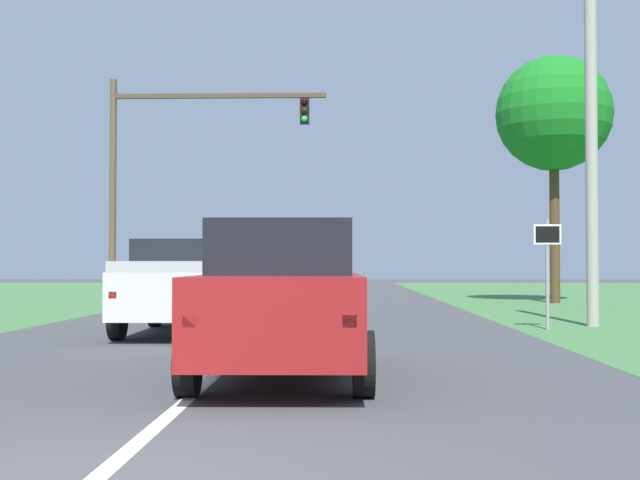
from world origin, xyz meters
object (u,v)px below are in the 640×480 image
Objects in this scene: keep_moving_sign at (547,258)px; oak_tree_right at (554,114)px; pickup_truck_lead at (183,286)px; traffic_light at (168,156)px; utility_pole_right at (591,150)px; red_suv_near at (284,296)px.

keep_moving_sign is 13.96m from oak_tree_right.
pickup_truck_lead is 7.91m from keep_moving_sign.
utility_pole_right is (11.86, -9.42, -1.13)m from traffic_light.
red_suv_near is 11.33m from utility_pole_right.
traffic_light is (-2.80, 11.53, 4.22)m from pickup_truck_lead.
oak_tree_right is at bearing 79.96° from utility_pole_right.
red_suv_near is at bearing -68.84° from pickup_truck_lead.
oak_tree_right is at bearing 50.78° from pickup_truck_lead.
traffic_light is at bearing 103.65° from pickup_truck_lead.
keep_moving_sign is 0.30× the size of utility_pole_right.
utility_pole_right is (1.26, 0.95, 2.52)m from keep_moving_sign.
traffic_light is 14.16m from oak_tree_right.
keep_moving_sign reaches higher than red_suv_near.
oak_tree_right is (11.10, 13.60, 5.98)m from pickup_truck_lead.
red_suv_near is 0.60× the size of utility_pole_right.
utility_pole_right is (-2.03, -11.48, -2.88)m from oak_tree_right.
pickup_truck_lead is at bearing -166.86° from utility_pole_right.
traffic_light is (-5.37, 18.18, 4.19)m from red_suv_near.
traffic_light is 15.27m from keep_moving_sign.
oak_tree_right reaches higher than traffic_light.
oak_tree_right is at bearing 75.15° from keep_moving_sign.
pickup_truck_lead is 0.61× the size of oak_tree_right.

